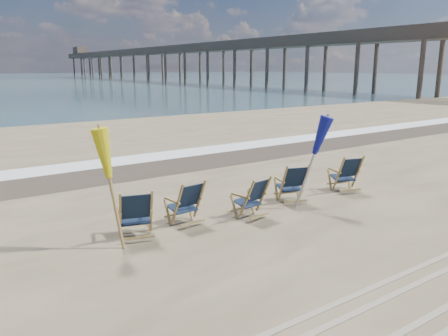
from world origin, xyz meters
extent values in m
cube|color=silver|center=(0.00, 8.30, 0.00)|extent=(200.00, 1.40, 0.01)
cube|color=#42362A|center=(0.00, 6.80, 0.00)|extent=(200.00, 2.60, 0.00)
cylinder|color=#9C7E46|center=(-2.96, 1.27, 1.07)|extent=(0.06, 0.06, 2.14)
cone|color=gold|center=(-2.96, 1.27, 1.67)|extent=(0.30, 0.30, 0.85)
cylinder|color=#A5A5AD|center=(1.45, 0.96, 1.08)|extent=(0.06, 0.06, 2.15)
cone|color=navy|center=(1.45, 0.96, 1.68)|extent=(0.30, 0.30, 0.85)
camera|label=1|loc=(-5.46, -5.74, 3.13)|focal=35.00mm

